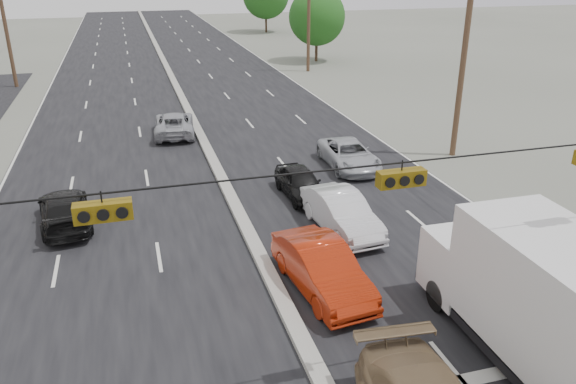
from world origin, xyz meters
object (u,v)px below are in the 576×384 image
object	(u,v)px
utility_pole_right_b	(464,58)
queue_car_c	(349,155)
utility_pole_right_c	(309,14)
red_sedan	(322,269)
queue_car_b	(341,213)
queue_car_a	(301,183)
oncoming_far	(174,124)
oncoming_near	(64,210)
utility_pole_left_c	(5,22)
box_truck	(535,295)
tree_right_mid	(317,17)

from	to	relation	value
utility_pole_right_b	queue_car_c	distance (m)	7.53
utility_pole_right_b	utility_pole_right_c	world-z (taller)	same
utility_pole_right_b	red_sedan	distance (m)	15.94
red_sedan	utility_pole_right_c	bearing A→B (deg)	66.05
utility_pole_right_c	queue_car_b	distance (m)	33.34
queue_car_a	oncoming_far	size ratio (longest dim) A/B	0.79
queue_car_c	oncoming_near	distance (m)	13.49
utility_pole_left_c	queue_car_c	world-z (taller)	utility_pole_left_c
utility_pole_right_c	box_truck	distance (m)	40.84
tree_right_mid	queue_car_c	world-z (taller)	tree_right_mid
oncoming_far	box_truck	bearing A→B (deg)	112.14
box_truck	utility_pole_right_c	bearing A→B (deg)	80.72
queue_car_c	utility_pole_right_c	bearing A→B (deg)	78.36
box_truck	oncoming_far	bearing A→B (deg)	107.34
oncoming_near	oncoming_far	bearing A→B (deg)	-122.59
utility_pole_left_c	queue_car_b	world-z (taller)	utility_pole_left_c
red_sedan	queue_car_a	distance (m)	7.55
queue_car_b	oncoming_near	size ratio (longest dim) A/B	1.00
queue_car_a	queue_car_b	size ratio (longest dim) A/B	0.83
queue_car_c	oncoming_near	size ratio (longest dim) A/B	1.03
queue_car_b	oncoming_near	world-z (taller)	queue_car_b
utility_pole_right_c	box_truck	size ratio (longest dim) A/B	1.36
tree_right_mid	oncoming_far	distance (m)	27.84
queue_car_a	queue_car_b	distance (m)	3.64
oncoming_far	tree_right_mid	bearing A→B (deg)	-120.99
utility_pole_right_b	utility_pole_right_c	size ratio (longest dim) A/B	1.00
queue_car_a	queue_car_c	size ratio (longest dim) A/B	0.81
queue_car_c	box_truck	bearing A→B (deg)	-91.90
queue_car_a	queue_car_c	bearing A→B (deg)	37.95
utility_pole_right_b	queue_car_b	world-z (taller)	utility_pole_right_b
box_truck	queue_car_c	xyz separation A→B (m)	(0.98, 14.82, -1.25)
red_sedan	queue_car_b	world-z (taller)	red_sedan
tree_right_mid	red_sedan	bearing A→B (deg)	-108.53
tree_right_mid	box_truck	distance (m)	46.16
oncoming_near	oncoming_far	size ratio (longest dim) A/B	0.95
tree_right_mid	queue_car_a	bearing A→B (deg)	-109.87
queue_car_b	queue_car_c	size ratio (longest dim) A/B	0.97
box_truck	oncoming_near	world-z (taller)	box_truck
oncoming_far	red_sedan	bearing A→B (deg)	104.14
utility_pole_right_b	queue_car_a	bearing A→B (deg)	-161.37
utility_pole_right_c	queue_car_c	distance (m)	26.37
utility_pole_right_c	queue_car_a	distance (m)	30.09
utility_pole_right_c	queue_car_a	bearing A→B (deg)	-108.62
utility_pole_right_b	tree_right_mid	size ratio (longest dim) A/B	1.40
queue_car_b	queue_car_c	xyz separation A→B (m)	(2.93, 6.53, -0.10)
box_truck	oncoming_near	size ratio (longest dim) A/B	1.62
utility_pole_right_b	queue_car_b	xyz separation A→B (m)	(-9.00, -6.81, -4.36)
queue_car_c	utility_pole_right_b	bearing A→B (deg)	4.47
red_sedan	queue_car_b	size ratio (longest dim) A/B	1.04
tree_right_mid	red_sedan	size ratio (longest dim) A/B	1.51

